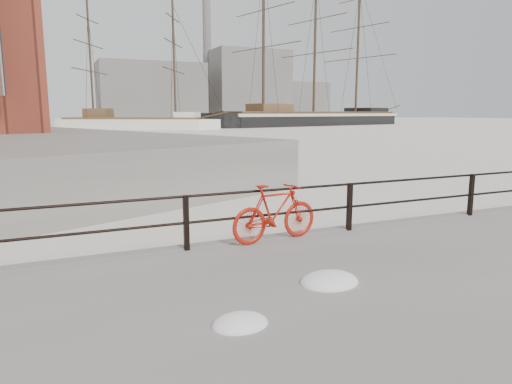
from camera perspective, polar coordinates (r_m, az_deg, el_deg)
name	(u,v)px	position (r m, az deg, el deg)	size (l,w,h in m)	color
ground	(463,228)	(12.33, 24.47, -4.09)	(400.00, 400.00, 0.00)	white
guardrail	(471,195)	(12.07, 25.29, -0.32)	(28.00, 0.10, 1.00)	black
bicycle	(275,212)	(8.73, 2.41, -2.57)	(1.85, 0.28, 1.11)	#B2190B
barque_black	(313,125)	(102.00, 7.17, 8.25)	(63.40, 20.75, 35.64)	black
schooner_mid	(135,129)	(81.41, -14.89, 7.60)	(31.64, 13.39, 22.51)	white
industrial_west	(151,93)	(150.85, -12.98, 12.01)	(32.00, 18.00, 18.00)	gray
industrial_mid	(247,86)	(166.03, -1.12, 13.08)	(26.00, 20.00, 24.00)	gray
industrial_east	(297,102)	(180.35, 5.15, 11.20)	(20.00, 16.00, 14.00)	gray
smokestack	(207,57)	(167.05, -6.11, 16.45)	(2.80, 2.80, 44.00)	gray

